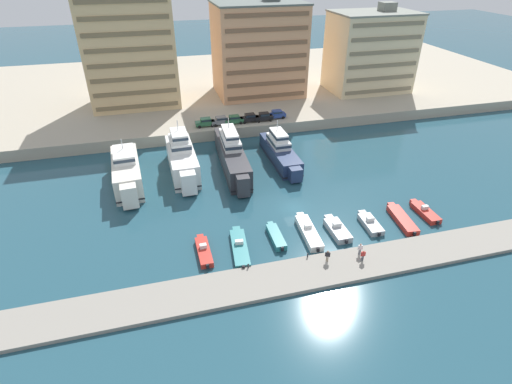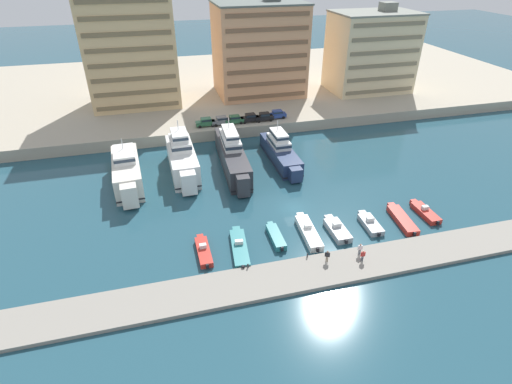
{
  "view_description": "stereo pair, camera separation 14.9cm",
  "coord_description": "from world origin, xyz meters",
  "px_view_note": "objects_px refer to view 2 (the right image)",
  "views": [
    {
      "loc": [
        -19.06,
        -48.71,
        34.51
      ],
      "look_at": [
        -5.58,
        2.21,
        2.5
      ],
      "focal_mm": 28.0,
      "sensor_mm": 36.0,
      "label": 1
    },
    {
      "loc": [
        -18.92,
        -48.75,
        34.51
      ],
      "look_at": [
        -5.58,
        2.21,
        2.5
      ],
      "focal_mm": 28.0,
      "sensor_mm": 36.0,
      "label": 2
    }
  ],
  "objects_px": {
    "car_black_center": "(264,116)",
    "car_blue_center_right": "(277,114)",
    "car_green_far_left": "(206,122)",
    "car_black_center_left": "(250,118)",
    "motorboat_red_far_left": "(204,251)",
    "pedestrian_far_side": "(360,248)",
    "car_green_mid_left": "(234,119)",
    "motorboat_red_mid_right": "(402,219)",
    "motorboat_grey_center_right": "(370,223)",
    "yacht_ivory_far_left": "(127,172)",
    "pedestrian_mid_deck": "(327,255)",
    "motorboat_grey_center": "(337,229)",
    "yacht_navy_center_left": "(280,151)",
    "motorboat_red_right": "(425,212)",
    "yacht_charcoal_mid_left": "(232,155)",
    "car_grey_left": "(221,120)",
    "motorboat_teal_left": "(239,247)",
    "yacht_white_left": "(182,158)",
    "motorboat_white_center_left": "(308,232)",
    "pedestrian_near_edge": "(363,255)",
    "motorboat_teal_mid_left": "(276,236)"
  },
  "relations": [
    {
      "from": "motorboat_teal_mid_left",
      "to": "motorboat_red_mid_right",
      "type": "bearing_deg",
      "value": -2.22
    },
    {
      "from": "yacht_navy_center_left",
      "to": "car_blue_center_right",
      "type": "height_order",
      "value": "yacht_navy_center_left"
    },
    {
      "from": "motorboat_red_far_left",
      "to": "motorboat_red_right",
      "type": "xyz_separation_m",
      "value": [
        33.9,
        0.58,
        0.02
      ]
    },
    {
      "from": "motorboat_red_right",
      "to": "car_blue_center_right",
      "type": "distance_m",
      "value": 40.5
    },
    {
      "from": "motorboat_white_center_left",
      "to": "motorboat_red_far_left",
      "type": "bearing_deg",
      "value": -178.85
    },
    {
      "from": "yacht_ivory_far_left",
      "to": "motorboat_red_far_left",
      "type": "xyz_separation_m",
      "value": [
        9.77,
        -21.56,
        -2.01
      ]
    },
    {
      "from": "yacht_charcoal_mid_left",
      "to": "motorboat_red_far_left",
      "type": "relative_size",
      "value": 3.31
    },
    {
      "from": "yacht_white_left",
      "to": "pedestrian_near_edge",
      "type": "bearing_deg",
      "value": -57.59
    },
    {
      "from": "car_green_far_left",
      "to": "pedestrian_mid_deck",
      "type": "relative_size",
      "value": 2.45
    },
    {
      "from": "car_green_mid_left",
      "to": "car_black_center_left",
      "type": "xyz_separation_m",
      "value": [
        3.52,
        0.16,
        0.0
      ]
    },
    {
      "from": "car_black_center_left",
      "to": "yacht_navy_center_left",
      "type": "bearing_deg",
      "value": -82.06
    },
    {
      "from": "motorboat_red_right",
      "to": "car_black_center_left",
      "type": "distance_m",
      "value": 42.22
    },
    {
      "from": "motorboat_grey_center_right",
      "to": "yacht_charcoal_mid_left",
      "type": "bearing_deg",
      "value": 124.03
    },
    {
      "from": "motorboat_red_right",
      "to": "car_grey_left",
      "type": "bearing_deg",
      "value": 122.61
    },
    {
      "from": "motorboat_white_center_left",
      "to": "car_grey_left",
      "type": "xyz_separation_m",
      "value": [
        -5.32,
        38.31,
        2.83
      ]
    },
    {
      "from": "car_green_far_left",
      "to": "car_black_center_left",
      "type": "height_order",
      "value": "same"
    },
    {
      "from": "motorboat_teal_left",
      "to": "motorboat_white_center_left",
      "type": "bearing_deg",
      "value": 4.09
    },
    {
      "from": "car_green_far_left",
      "to": "car_black_center",
      "type": "bearing_deg",
      "value": -0.24
    },
    {
      "from": "car_black_center_left",
      "to": "motorboat_grey_center_right",
      "type": "bearing_deg",
      "value": -77.72
    },
    {
      "from": "motorboat_teal_left",
      "to": "motorboat_red_mid_right",
      "type": "xyz_separation_m",
      "value": [
        24.71,
        0.22,
        0.04
      ]
    },
    {
      "from": "yacht_ivory_far_left",
      "to": "car_green_mid_left",
      "type": "distance_m",
      "value": 27.94
    },
    {
      "from": "yacht_ivory_far_left",
      "to": "car_green_mid_left",
      "type": "relative_size",
      "value": 4.19
    },
    {
      "from": "pedestrian_far_side",
      "to": "pedestrian_near_edge",
      "type": "bearing_deg",
      "value": -100.55
    },
    {
      "from": "yacht_white_left",
      "to": "yacht_charcoal_mid_left",
      "type": "distance_m",
      "value": 8.98
    },
    {
      "from": "yacht_white_left",
      "to": "motorboat_teal_mid_left",
      "type": "relative_size",
      "value": 2.79
    },
    {
      "from": "car_blue_center_right",
      "to": "motorboat_red_mid_right",
      "type": "bearing_deg",
      "value": -79.66
    },
    {
      "from": "motorboat_white_center_left",
      "to": "car_grey_left",
      "type": "relative_size",
      "value": 2.08
    },
    {
      "from": "yacht_charcoal_mid_left",
      "to": "car_grey_left",
      "type": "xyz_separation_m",
      "value": [
        0.84,
        15.45,
        0.77
      ]
    },
    {
      "from": "car_green_far_left",
      "to": "car_black_center",
      "type": "distance_m",
      "value": 12.87
    },
    {
      "from": "motorboat_white_center_left",
      "to": "car_green_mid_left",
      "type": "xyz_separation_m",
      "value": [
        -2.47,
        38.22,
        2.83
      ]
    },
    {
      "from": "motorboat_red_mid_right",
      "to": "yacht_navy_center_left",
      "type": "bearing_deg",
      "value": 115.76
    },
    {
      "from": "car_green_far_left",
      "to": "car_black_center_left",
      "type": "bearing_deg",
      "value": 0.59
    },
    {
      "from": "motorboat_teal_left",
      "to": "car_black_center_left",
      "type": "relative_size",
      "value": 2.12
    },
    {
      "from": "car_grey_left",
      "to": "car_green_mid_left",
      "type": "distance_m",
      "value": 2.85
    },
    {
      "from": "yacht_ivory_far_left",
      "to": "car_black_center_left",
      "type": "xyz_separation_m",
      "value": [
        25.71,
        17.11,
        0.91
      ]
    },
    {
      "from": "motorboat_teal_mid_left",
      "to": "motorboat_white_center_left",
      "type": "xyz_separation_m",
      "value": [
        4.73,
        -0.25,
        0.08
      ]
    },
    {
      "from": "motorboat_white_center_left",
      "to": "car_green_far_left",
      "type": "distance_m",
      "value": 39.34
    },
    {
      "from": "yacht_ivory_far_left",
      "to": "motorboat_grey_center",
      "type": "xyz_separation_m",
      "value": [
        28.82,
        -21.72,
        -1.93
      ]
    },
    {
      "from": "motorboat_red_mid_right",
      "to": "motorboat_red_far_left",
      "type": "bearing_deg",
      "value": 179.6
    },
    {
      "from": "motorboat_red_far_left",
      "to": "pedestrian_far_side",
      "type": "distance_m",
      "value": 20.46
    },
    {
      "from": "motorboat_teal_left",
      "to": "car_black_center",
      "type": "bearing_deg",
      "value": 69.78
    },
    {
      "from": "yacht_ivory_far_left",
      "to": "car_green_far_left",
      "type": "height_order",
      "value": "yacht_ivory_far_left"
    },
    {
      "from": "car_black_center",
      "to": "pedestrian_far_side",
      "type": "height_order",
      "value": "car_black_center"
    },
    {
      "from": "yacht_navy_center_left",
      "to": "motorboat_red_right",
      "type": "bearing_deg",
      "value": -55.28
    },
    {
      "from": "motorboat_grey_center",
      "to": "motorboat_white_center_left",
      "type": "bearing_deg",
      "value": 173.62
    },
    {
      "from": "motorboat_grey_center_right",
      "to": "car_black_center",
      "type": "bearing_deg",
      "value": 97.77
    },
    {
      "from": "motorboat_red_mid_right",
      "to": "car_blue_center_right",
      "type": "bearing_deg",
      "value": 100.34
    },
    {
      "from": "car_black_center",
      "to": "car_blue_center_right",
      "type": "height_order",
      "value": "same"
    },
    {
      "from": "motorboat_white_center_left",
      "to": "motorboat_red_right",
      "type": "height_order",
      "value": "motorboat_white_center_left"
    },
    {
      "from": "motorboat_grey_center_right",
      "to": "car_black_center",
      "type": "relative_size",
      "value": 1.48
    }
  ]
}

